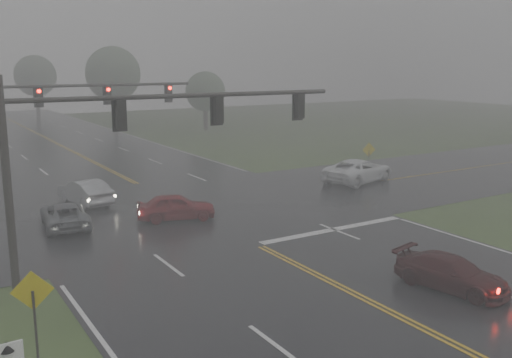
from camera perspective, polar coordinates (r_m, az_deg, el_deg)
main_road at (r=30.82m, az=-5.42°, el=-3.82°), size 18.00×160.00×0.02m
cross_street at (r=32.57m, az=-6.98°, el=-3.02°), size 120.00×14.00×0.02m
stop_bar at (r=28.62m, az=7.78°, el=-5.08°), size 8.50×0.50×0.01m
sedan_maroon at (r=22.39m, az=18.84°, el=-10.39°), size 2.59×4.46×1.22m
sedan_red at (r=30.47m, az=-7.96°, el=-4.06°), size 4.39×2.79×1.39m
sedan_silver at (r=34.94m, az=-16.65°, el=-2.43°), size 2.30×4.63×1.46m
car_grey at (r=30.37m, az=-18.51°, el=-4.61°), size 2.58×4.70×1.25m
pickup_white at (r=40.34m, az=10.15°, el=-0.29°), size 6.24×4.04×1.60m
signal_gantry_near at (r=22.81m, az=-12.88°, el=4.49°), size 14.31×0.34×7.73m
signal_gantry_far at (r=38.15m, az=-20.47°, el=6.68°), size 14.61×0.39×7.62m
sign_diamond_west at (r=16.80m, az=-21.38°, el=-11.36°), size 1.10×0.27×2.68m
sign_diamond_east at (r=42.19m, az=11.21°, el=2.50°), size 1.01×0.30×2.49m
tree_ne_a at (r=77.09m, az=-14.10°, el=10.16°), size 7.03×7.03×10.33m
tree_e_near at (r=71.07m, az=-5.09°, el=8.70°), size 4.90×4.90×7.19m
tree_n_far at (r=97.48m, az=-21.20°, el=9.60°), size 6.44×6.44×9.45m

